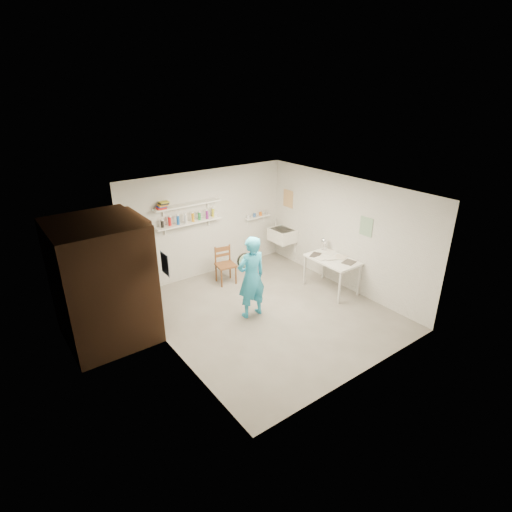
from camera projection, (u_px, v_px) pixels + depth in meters
floor at (268, 313)px, 7.75m from camera, size 4.00×4.50×0.02m
ceiling at (270, 190)px, 6.79m from camera, size 4.00×4.50×0.02m
wall_back at (207, 223)px, 8.94m from camera, size 4.00×0.02×2.40m
wall_front at (368, 307)px, 5.60m from camera, size 4.00×0.02×2.40m
wall_left at (167, 286)px, 6.18m from camera, size 0.02×4.50×2.40m
wall_right at (344, 233)px, 8.37m from camera, size 0.02×4.50×2.40m
doorway_recess at (144, 273)px, 7.04m from camera, size 0.02×0.90×2.00m
corridor_box at (102, 282)px, 6.64m from camera, size 1.40×1.50×2.10m
door_lintel at (138, 216)px, 6.64m from camera, size 0.06×1.05×0.10m
door_jamb_near at (156, 284)px, 6.68m from camera, size 0.06×0.10×2.00m
door_jamb_far at (134, 264)px, 7.42m from camera, size 0.06×0.10×2.00m
shelf_lower at (189, 223)px, 8.51m from camera, size 1.50×0.22×0.03m
shelf_upper at (188, 205)px, 8.35m from camera, size 1.50×0.22×0.03m
ledge_shelf at (258, 217)px, 9.64m from camera, size 0.70×0.14×0.03m
poster_left at (165, 264)px, 6.09m from camera, size 0.01×0.28×0.36m
poster_right_a at (288, 199)px, 9.54m from camera, size 0.01×0.34×0.42m
poster_right_b at (366, 227)px, 7.83m from camera, size 0.01×0.30×0.38m
belfast_sink at (282, 235)px, 9.68m from camera, size 0.48×0.60×0.30m
man at (251, 277)px, 7.35m from camera, size 0.60×0.40×1.60m
wall_clock at (244, 260)px, 7.40m from camera, size 0.29×0.04×0.29m
wooden_chair at (226, 265)px, 8.73m from camera, size 0.46×0.44×0.86m
work_table at (331, 274)px, 8.45m from camera, size 0.66×1.10×0.73m
desk_lamp at (324, 241)px, 8.64m from camera, size 0.14×0.14×0.14m
spray_cans at (189, 218)px, 8.47m from camera, size 1.29×0.06×0.17m
book_stack at (163, 205)px, 8.02m from camera, size 0.26×0.14×0.14m
ledge_pots at (258, 214)px, 9.62m from camera, size 0.48×0.07×0.09m
papers at (333, 258)px, 8.30m from camera, size 0.30×0.22×0.02m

